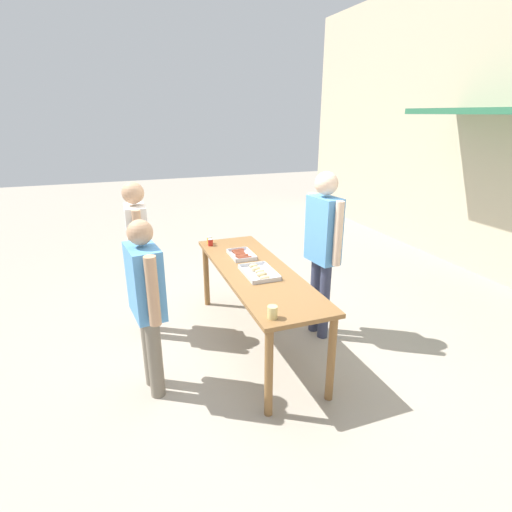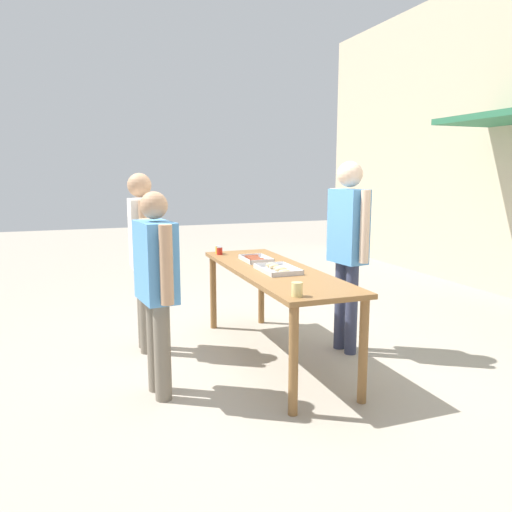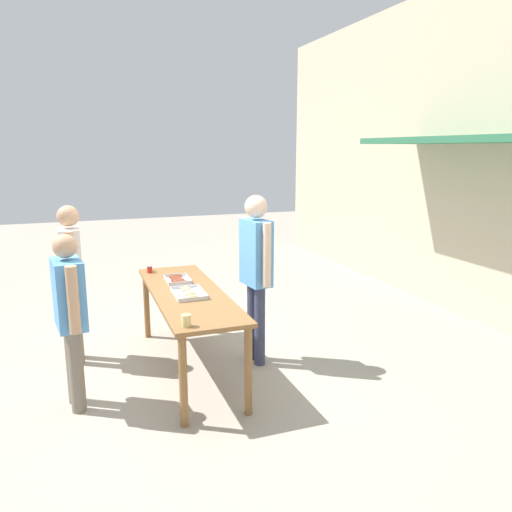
{
  "view_description": "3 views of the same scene",
  "coord_description": "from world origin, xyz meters",
  "px_view_note": "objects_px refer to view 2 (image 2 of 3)",
  "views": [
    {
      "loc": [
        3.58,
        -1.3,
        2.38
      ],
      "look_at": [
        0.0,
        0.0,
        1.01
      ],
      "focal_mm": 28.0,
      "sensor_mm": 36.0,
      "label": 1
    },
    {
      "loc": [
        4.15,
        -1.69,
        1.73
      ],
      "look_at": [
        -0.44,
        -0.01,
        0.91
      ],
      "focal_mm": 35.0,
      "sensor_mm": 36.0,
      "label": 2
    },
    {
      "loc": [
        4.88,
        -1.02,
        2.3
      ],
      "look_at": [
        0.06,
        0.73,
        1.19
      ],
      "focal_mm": 35.0,
      "sensor_mm": 36.0,
      "label": 3
    }
  ],
  "objects_px": {
    "beer_cup": "(297,289)",
    "person_customer_holding_hotdog": "(142,245)",
    "condiment_jar_mustard": "(218,250)",
    "person_server_behind_table": "(348,238)",
    "person_customer_with_cup": "(156,278)",
    "food_tray_buns": "(278,269)",
    "condiment_jar_ketchup": "(220,251)",
    "food_tray_sausages": "(256,259)"
  },
  "relations": [
    {
      "from": "beer_cup",
      "to": "person_customer_holding_hotdog",
      "type": "relative_size",
      "value": 0.06
    },
    {
      "from": "condiment_jar_mustard",
      "to": "person_customer_holding_hotdog",
      "type": "height_order",
      "value": "person_customer_holding_hotdog"
    },
    {
      "from": "person_server_behind_table",
      "to": "person_customer_with_cup",
      "type": "distance_m",
      "value": 1.9
    },
    {
      "from": "food_tray_buns",
      "to": "person_customer_holding_hotdog",
      "type": "relative_size",
      "value": 0.27
    },
    {
      "from": "condiment_jar_mustard",
      "to": "person_server_behind_table",
      "type": "height_order",
      "value": "person_server_behind_table"
    },
    {
      "from": "person_customer_with_cup",
      "to": "condiment_jar_mustard",
      "type": "bearing_deg",
      "value": -39.49
    },
    {
      "from": "food_tray_buns",
      "to": "condiment_jar_ketchup",
      "type": "height_order",
      "value": "condiment_jar_ketchup"
    },
    {
      "from": "food_tray_buns",
      "to": "condiment_jar_mustard",
      "type": "bearing_deg",
      "value": -168.92
    },
    {
      "from": "food_tray_sausages",
      "to": "person_customer_holding_hotdog",
      "type": "bearing_deg",
      "value": -100.16
    },
    {
      "from": "condiment_jar_ketchup",
      "to": "person_customer_with_cup",
      "type": "height_order",
      "value": "person_customer_with_cup"
    },
    {
      "from": "food_tray_sausages",
      "to": "person_customer_holding_hotdog",
      "type": "relative_size",
      "value": 0.22
    },
    {
      "from": "food_tray_sausages",
      "to": "person_server_behind_table",
      "type": "bearing_deg",
      "value": 56.11
    },
    {
      "from": "beer_cup",
      "to": "person_customer_holding_hotdog",
      "type": "height_order",
      "value": "person_customer_holding_hotdog"
    },
    {
      "from": "condiment_jar_ketchup",
      "to": "person_customer_holding_hotdog",
      "type": "distance_m",
      "value": 0.91
    },
    {
      "from": "condiment_jar_ketchup",
      "to": "person_server_behind_table",
      "type": "xyz_separation_m",
      "value": [
        0.99,
        0.98,
        0.21
      ]
    },
    {
      "from": "food_tray_sausages",
      "to": "beer_cup",
      "type": "bearing_deg",
      "value": -8.47
    },
    {
      "from": "food_tray_buns",
      "to": "beer_cup",
      "type": "height_order",
      "value": "beer_cup"
    },
    {
      "from": "beer_cup",
      "to": "person_customer_with_cup",
      "type": "xyz_separation_m",
      "value": [
        -0.59,
        -0.9,
        0.03
      ]
    },
    {
      "from": "condiment_jar_mustard",
      "to": "person_customer_with_cup",
      "type": "distance_m",
      "value": 1.7
    },
    {
      "from": "person_customer_holding_hotdog",
      "to": "person_customer_with_cup",
      "type": "bearing_deg",
      "value": 179.0
    },
    {
      "from": "food_tray_buns",
      "to": "food_tray_sausages",
      "type": "bearing_deg",
      "value": -180.0
    },
    {
      "from": "food_tray_buns",
      "to": "condiment_jar_mustard",
      "type": "xyz_separation_m",
      "value": [
        -1.15,
        -0.23,
        0.02
      ]
    },
    {
      "from": "condiment_jar_ketchup",
      "to": "person_server_behind_table",
      "type": "bearing_deg",
      "value": 44.68
    },
    {
      "from": "condiment_jar_ketchup",
      "to": "food_tray_buns",
      "type": "bearing_deg",
      "value": 12.45
    },
    {
      "from": "food_tray_buns",
      "to": "person_customer_with_cup",
      "type": "xyz_separation_m",
      "value": [
        0.29,
        -1.12,
        0.06
      ]
    },
    {
      "from": "person_customer_holding_hotdog",
      "to": "condiment_jar_ketchup",
      "type": "bearing_deg",
      "value": -70.32
    },
    {
      "from": "person_server_behind_table",
      "to": "person_customer_with_cup",
      "type": "xyz_separation_m",
      "value": [
        0.36,
        -1.86,
        -0.17
      ]
    },
    {
      "from": "condiment_jar_ketchup",
      "to": "person_server_behind_table",
      "type": "distance_m",
      "value": 1.41
    },
    {
      "from": "person_server_behind_table",
      "to": "beer_cup",
      "type": "bearing_deg",
      "value": -53.31
    },
    {
      "from": "food_tray_buns",
      "to": "person_customer_with_cup",
      "type": "bearing_deg",
      "value": -75.54
    },
    {
      "from": "condiment_jar_ketchup",
      "to": "person_customer_holding_hotdog",
      "type": "height_order",
      "value": "person_customer_holding_hotdog"
    },
    {
      "from": "food_tray_sausages",
      "to": "person_customer_holding_hotdog",
      "type": "xyz_separation_m",
      "value": [
        -0.2,
        -1.09,
        0.17
      ]
    },
    {
      "from": "food_tray_sausages",
      "to": "person_server_behind_table",
      "type": "xyz_separation_m",
      "value": [
        0.5,
        0.75,
        0.24
      ]
    },
    {
      "from": "beer_cup",
      "to": "person_server_behind_table",
      "type": "distance_m",
      "value": 1.37
    },
    {
      "from": "food_tray_sausages",
      "to": "person_customer_holding_hotdog",
      "type": "height_order",
      "value": "person_customer_holding_hotdog"
    },
    {
      "from": "food_tray_buns",
      "to": "condiment_jar_mustard",
      "type": "height_order",
      "value": "condiment_jar_mustard"
    },
    {
      "from": "food_tray_buns",
      "to": "person_customer_with_cup",
      "type": "height_order",
      "value": "person_customer_with_cup"
    },
    {
      "from": "person_server_behind_table",
      "to": "food_tray_sausages",
      "type": "bearing_deg",
      "value": -131.86
    },
    {
      "from": "condiment_jar_ketchup",
      "to": "beer_cup",
      "type": "distance_m",
      "value": 1.94
    },
    {
      "from": "condiment_jar_mustard",
      "to": "person_customer_with_cup",
      "type": "relative_size",
      "value": 0.05
    },
    {
      "from": "food_tray_sausages",
      "to": "food_tray_buns",
      "type": "relative_size",
      "value": 0.81
    },
    {
      "from": "food_tray_sausages",
      "to": "beer_cup",
      "type": "height_order",
      "value": "beer_cup"
    }
  ]
}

